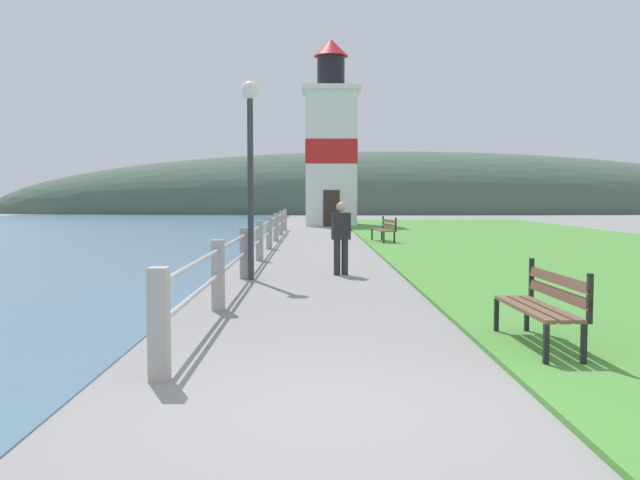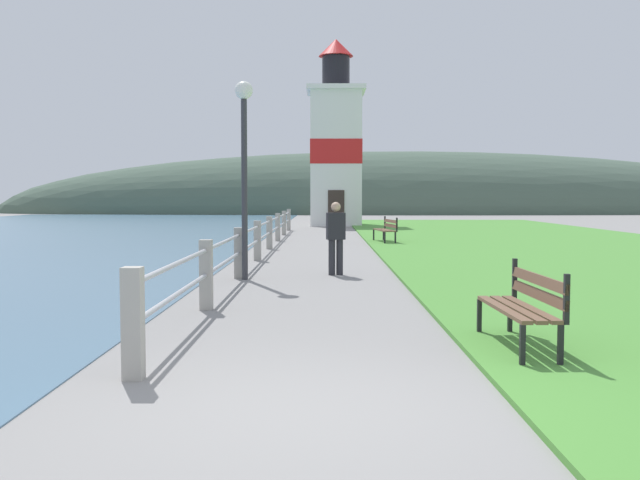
% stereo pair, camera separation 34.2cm
% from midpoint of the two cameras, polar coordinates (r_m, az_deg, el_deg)
% --- Properties ---
extents(ground_plane, '(160.00, 160.00, 0.00)m').
position_cam_midpoint_polar(ground_plane, '(5.70, -0.55, -13.66)').
color(ground_plane, gray).
extents(grass_verge, '(12.00, 51.54, 0.06)m').
position_cam_midpoint_polar(grass_verge, '(23.95, 18.19, -0.59)').
color(grass_verge, '#4C8E38').
rests_on(grass_verge, ground_plane).
extents(seawall_railing, '(0.18, 28.39, 1.04)m').
position_cam_midpoint_polar(seawall_railing, '(20.64, -4.91, 0.52)').
color(seawall_railing, '#A8A399').
rests_on(seawall_railing, ground_plane).
extents(park_bench_near, '(0.52, 1.75, 0.94)m').
position_cam_midpoint_polar(park_bench_near, '(8.07, 16.33, -4.79)').
color(park_bench_near, brown).
rests_on(park_bench_near, ground_plane).
extents(park_bench_midway, '(0.73, 1.98, 0.94)m').
position_cam_midpoint_polar(park_bench_midway, '(25.45, 4.86, 0.96)').
color(park_bench_midway, brown).
rests_on(park_bench_midway, ground_plane).
extents(lighthouse, '(3.26, 3.26, 10.48)m').
position_cam_midpoint_polar(lighthouse, '(40.66, 0.63, 7.47)').
color(lighthouse, white).
rests_on(lighthouse, ground_plane).
extents(person_strolling, '(0.42, 0.28, 1.56)m').
position_cam_midpoint_polar(person_strolling, '(15.14, 1.04, 0.36)').
color(person_strolling, '#28282D').
rests_on(person_strolling, ground_plane).
extents(lamp_post, '(0.36, 0.36, 3.96)m').
position_cam_midpoint_polar(lamp_post, '(14.37, -6.29, 7.72)').
color(lamp_post, '#333338').
rests_on(lamp_post, ground_plane).
extents(distant_hillside, '(80.00, 16.00, 12.00)m').
position_cam_midpoint_polar(distant_hillside, '(70.29, 6.04, 2.16)').
color(distant_hillside, '#475B4C').
rests_on(distant_hillside, ground_plane).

